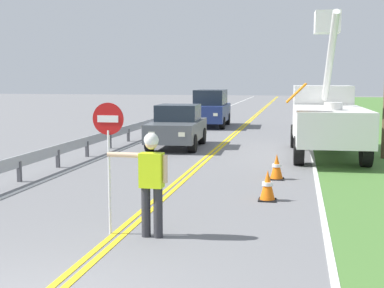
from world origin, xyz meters
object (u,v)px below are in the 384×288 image
flagger_worker (151,178)px  traffic_cone_lead (268,186)px  traffic_cone_mid (277,167)px  stop_sign_paddle (109,138)px  utility_bucket_truck (326,116)px  oncoming_sedan_nearest (177,127)px  oncoming_suv_second (211,108)px

flagger_worker → traffic_cone_lead: bearing=59.9°
flagger_worker → traffic_cone_mid: flagger_worker is taller
flagger_worker → stop_sign_paddle: stop_sign_paddle is taller
utility_bucket_truck → traffic_cone_lead: (-1.63, -7.70, -1.07)m
oncoming_sedan_nearest → traffic_cone_mid: bearing=-55.0°
traffic_cone_lead → stop_sign_paddle: bearing=-129.7°
oncoming_suv_second → traffic_cone_lead: oncoming_suv_second is taller
stop_sign_paddle → utility_bucket_truck: utility_bucket_truck is taller
stop_sign_paddle → oncoming_sedan_nearest: size_ratio=0.56×
stop_sign_paddle → oncoming_suv_second: 20.89m
oncoming_suv_second → oncoming_sedan_nearest: bearing=-88.9°
flagger_worker → traffic_cone_mid: bearing=71.4°
oncoming_sedan_nearest → traffic_cone_lead: bearing=-64.4°
flagger_worker → oncoming_sedan_nearest: bearing=100.9°
oncoming_sedan_nearest → utility_bucket_truck: bearing=-8.1°
stop_sign_paddle → utility_bucket_truck: size_ratio=0.34×
oncoming_sedan_nearest → traffic_cone_lead: size_ratio=5.96×
stop_sign_paddle → utility_bucket_truck: bearing=68.7°
stop_sign_paddle → traffic_cone_lead: (2.59, 3.12, -1.37)m
flagger_worker → traffic_cone_lead: (1.82, 3.15, -0.71)m
oncoming_suv_second → utility_bucket_truck: bearing=-59.5°
flagger_worker → traffic_cone_mid: size_ratio=2.61×
oncoming_suv_second → traffic_cone_lead: 18.21m
traffic_cone_lead → traffic_cone_mid: 2.56m
oncoming_sedan_nearest → oncoming_suv_second: bearing=91.1°
stop_sign_paddle → utility_bucket_truck: 11.62m
oncoming_suv_second → traffic_cone_lead: (4.25, -17.69, -0.72)m
stop_sign_paddle → traffic_cone_lead: size_ratio=3.33×
utility_bucket_truck → oncoming_sedan_nearest: size_ratio=1.65×
flagger_worker → utility_bucket_truck: utility_bucket_truck is taller
flagger_worker → stop_sign_paddle: (-0.77, 0.03, 0.66)m
oncoming_sedan_nearest → traffic_cone_lead: oncoming_sedan_nearest is taller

